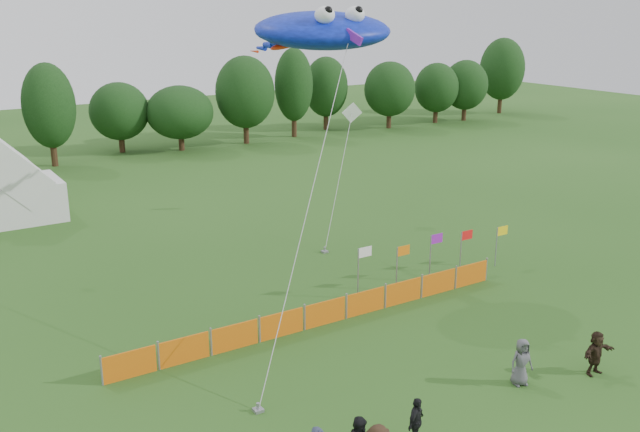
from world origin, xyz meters
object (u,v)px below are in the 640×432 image
tent_right (12,188)px  stingray_kite (318,31)px  tent_left (2,180)px  barrier_fence (325,313)px  spectator_e (521,362)px  spectator_f (596,353)px  spectator_d (416,422)px

tent_right → stingray_kite: size_ratio=0.31×
tent_left → barrier_fence: 25.80m
barrier_fence → spectator_e: 8.11m
tent_left → stingray_kite: 23.93m
barrier_fence → tent_right: bearing=109.3°
tent_right → spectator_f: tent_right is taller
tent_left → tent_right: (0.19, -2.32, -0.08)m
tent_left → barrier_fence: size_ratio=0.25×
barrier_fence → tent_left: bearing=108.0°
tent_right → tent_left: bearing=94.6°
tent_right → spectator_d: tent_right is taller
barrier_fence → spectator_f: spectator_f is taller
barrier_fence → spectator_d: size_ratio=11.63×
spectator_d → stingray_kite: bearing=42.9°
spectator_e → spectator_f: spectator_e is taller
tent_right → spectator_f: size_ratio=3.40×
barrier_fence → spectator_f: bearing=-55.6°
spectator_d → spectator_f: 7.98m
tent_left → spectator_e: bearing=-71.0°
spectator_e → spectator_d: bearing=-156.3°
barrier_fence → spectator_e: bearing=-68.0°
spectator_f → stingray_kite: size_ratio=0.09×
tent_left → stingray_kite: size_ratio=0.26×
spectator_f → tent_right: bearing=114.3°
tent_left → spectator_d: bearing=-80.1°
tent_right → spectator_e: (10.80, -29.69, -1.11)m
spectator_d → spectator_e: bearing=-17.0°
spectator_d → spectator_f: bearing=-26.4°
tent_left → spectator_d: size_ratio=2.95×
tent_left → spectator_d: 33.35m
spectator_d → tent_left: bearing=74.0°
spectator_d → stingray_kite: size_ratio=0.09×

